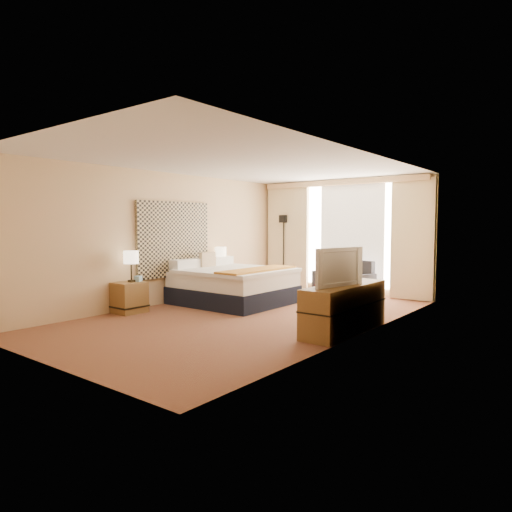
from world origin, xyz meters
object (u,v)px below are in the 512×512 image
Objects in this scene: nightstand_right at (223,283)px; lamp_right at (221,253)px; floor_lamp at (283,237)px; desk_chair at (346,283)px; loveseat at (345,284)px; television at (335,267)px; lamp_left at (131,258)px; media_dresser at (345,308)px; bed at (233,285)px; nightstand_left at (129,297)px.

lamp_right is (-0.03, -0.05, 0.68)m from nightstand_right.
floor_lamp is 2.87m from desk_chair.
television is at bearing -51.07° from loveseat.
lamp_left is at bearing -142.78° from desk_chair.
lamp_left reaches higher than desk_chair.
floor_lamp is (-1.82, 0.26, 1.01)m from loveseat.
loveseat is at bearing 62.13° from lamp_left.
desk_chair is at bearing 47.49° from lamp_left.
desk_chair is (2.74, 0.51, 0.16)m from nightstand_right.
lamp_right reaches higher than nightstand_right.
bed is at bearing 163.62° from media_dresser.
desk_chair is at bearing 116.03° from media_dresser.
loveseat reaches higher than nightstand_left.
media_dresser is 2.18m from desk_chair.
bed reaches higher than nightstand_right.
lamp_left is (-2.72, -2.97, 0.54)m from desk_chair.
bed reaches higher than desk_chair.
media_dresser reaches higher than nightstand_left.
bed reaches higher than nightstand_left.
nightstand_right is 0.57× the size of television.
loveseat is at bearing 116.85° from media_dresser.
loveseat is (2.16, 4.09, -0.01)m from nightstand_left.
lamp_left is (-2.14, -4.05, 0.72)m from loveseat.
bed is (-2.89, 0.85, 0.02)m from media_dresser.
media_dresser is at bearing 0.19° from television.
lamp_left is (-0.32, -4.31, -0.30)m from floor_lamp.
floor_lamp is 1.96m from lamp_right.
nightstand_left and nightstand_right have the same top height.
lamp_left is 0.58× the size of television.
lamp_right is at bearing -122.79° from nightstand_right.
media_dresser reaches higher than nightstand_right.
desk_chair is 2.43m from television.
television reaches higher than media_dresser.
nightstand_right is 0.31× the size of media_dresser.
nightstand_right is 2.80m from desk_chair.
media_dresser is 3.87m from lamp_left.
nightstand_left is 1.04× the size of lamp_right.
loveseat is (2.16, 1.59, -0.01)m from nightstand_right.
lamp_left is (0.02, -2.46, 0.71)m from nightstand_right.
television is (1.49, -3.27, 0.71)m from loveseat.
nightstand_left is 0.27× the size of bed.
bed is 2.23m from desk_chair.
nightstand_left is 3.85m from media_dresser.
lamp_right is (-0.84, 0.55, 0.59)m from bed.
lamp_right is (-0.03, 2.45, 0.68)m from nightstand_left.
nightstand_left is 0.71m from lamp_left.
desk_chair reaches higher than loveseat.
desk_chair is at bearing 29.75° from bed.
nightstand_left is 3.81m from television.
loveseat is 0.78× the size of floor_lamp.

